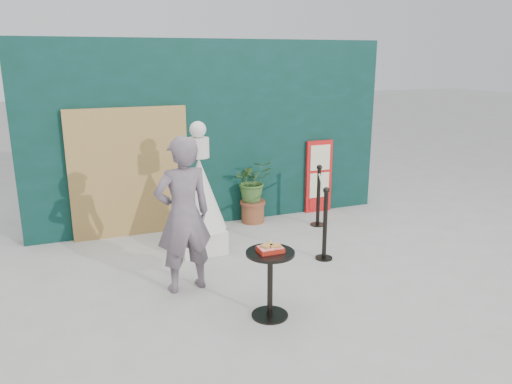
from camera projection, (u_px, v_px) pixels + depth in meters
name	position (u px, v px, depth m)	size (l,w,h in m)	color
ground	(294.00, 301.00, 5.78)	(60.00, 60.00, 0.00)	#ADAAA5
back_wall	(213.00, 134.00, 8.21)	(6.00, 0.30, 3.00)	#0A2D22
bamboo_fence	(130.00, 173.00, 7.66)	(1.80, 0.08, 2.00)	tan
woman	(183.00, 215.00, 5.84)	(0.68, 0.45, 1.88)	slate
menu_board	(319.00, 177.00, 8.93)	(0.50, 0.07, 1.30)	red
statue	(200.00, 200.00, 7.08)	(0.73, 0.73, 1.88)	white
cafe_table	(270.00, 274.00, 5.31)	(0.52, 0.52, 0.75)	black
food_basket	(270.00, 248.00, 5.23)	(0.26, 0.19, 0.11)	#A92012
planter	(253.00, 186.00, 8.35)	(0.64, 0.55, 1.08)	brown
stanchion_barrier	(321.00, 210.00, 7.53)	(0.84, 1.54, 1.03)	black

